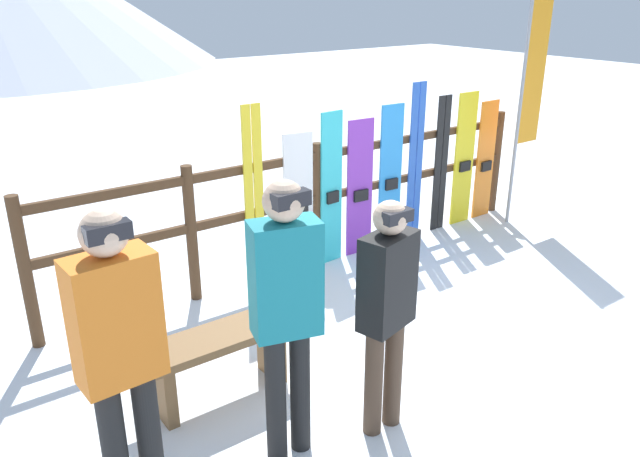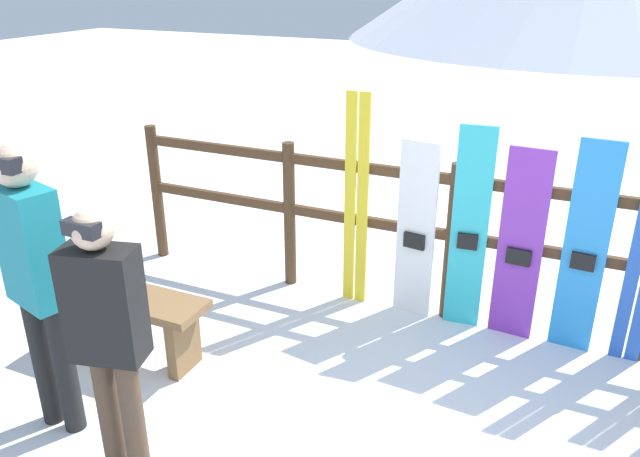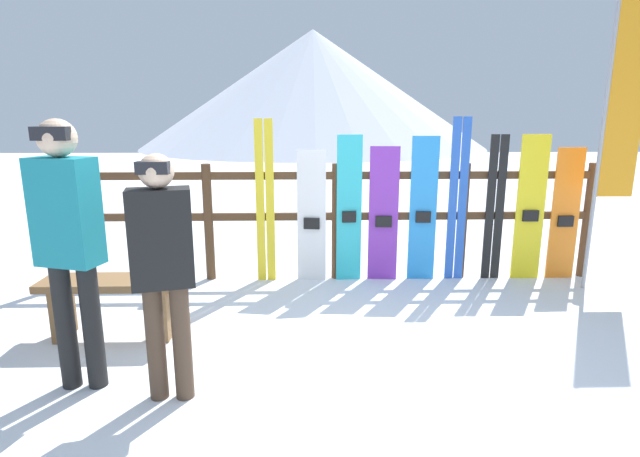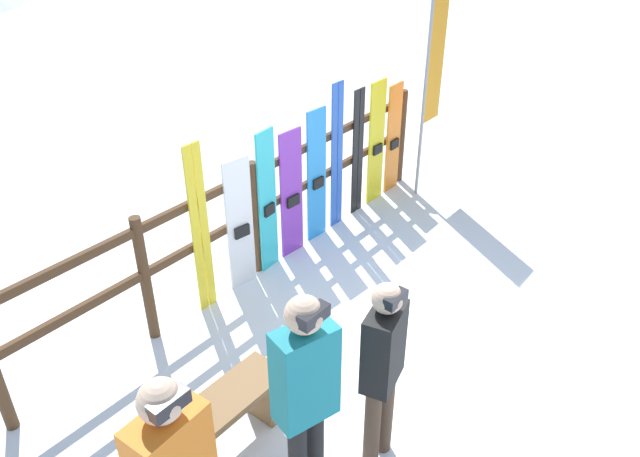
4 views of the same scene
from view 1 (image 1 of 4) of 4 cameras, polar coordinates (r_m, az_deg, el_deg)
The scene contains 16 objects.
ground_plane at distance 5.29m, azimuth 12.48°, elevation -10.07°, with size 40.00×40.00×0.00m, color white.
fence at distance 6.29m, azimuth -0.24°, elevation 3.22°, with size 5.65×0.10×1.27m.
bench at distance 4.43m, azimuth -9.22°, elevation -11.10°, with size 1.12×0.36×0.50m.
person_teal at distance 3.53m, azimuth -3.11°, elevation -6.70°, with size 0.43×0.31×1.77m.
person_black at distance 3.82m, azimuth 6.13°, elevation -6.65°, with size 0.41×0.29×1.57m.
person_orange at distance 3.31m, azimuth -17.89°, elevation -10.25°, with size 0.43×0.25×1.76m.
ski_pair_yellow at distance 5.82m, azimuth -6.06°, elevation 2.79°, with size 0.20×0.02×1.74m.
snowboard_white at distance 6.11m, azimuth -1.98°, elevation 2.19°, with size 0.31×0.09×1.42m.
snowboard_cyan at distance 6.31m, azimuth 1.05°, elevation 3.58°, with size 0.27×0.07×1.58m.
snowboard_purple at distance 6.55m, azimuth 3.65°, elevation 3.65°, with size 0.32×0.07×1.46m.
snowboard_blue at distance 6.81m, azimuth 6.44°, elevation 4.71°, with size 0.29×0.07×1.56m.
ski_pair_blue at distance 7.03m, azimuth 8.72°, elevation 6.00°, with size 0.19×0.02×1.76m.
ski_pair_black at distance 7.34m, azimuth 10.99°, elevation 5.77°, with size 0.19×0.02×1.58m.
snowboard_yellow at distance 7.62m, azimuth 13.02°, elevation 6.15°, with size 0.31×0.06×1.58m.
snowboard_orange at distance 7.92m, azimuth 14.87°, elevation 6.05°, with size 0.31×0.06×1.44m.
rental_flag at distance 7.70m, azimuth 18.69°, elevation 13.07°, with size 0.40×0.04×2.87m.
Camera 1 is at (-3.50, -2.89, 2.71)m, focal length 35.00 mm.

